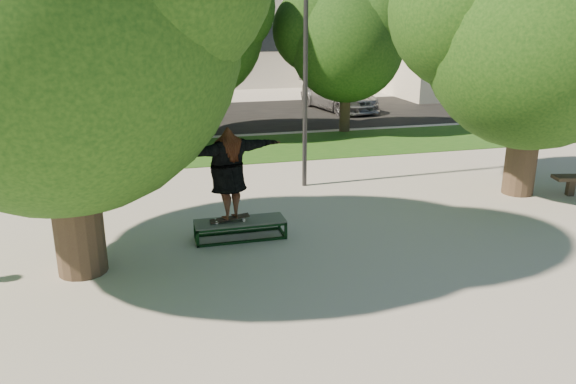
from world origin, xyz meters
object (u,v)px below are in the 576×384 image
object	(u,v)px
lamppost	(305,63)
grind_box	(240,229)
car_grey	(167,105)
car_silver_b	(338,95)
tree_left	(46,6)
tree_right	(533,24)
car_dark	(145,107)

from	to	relation	value
lamppost	grind_box	distance (m)	4.90
car_grey	car_silver_b	bearing A→B (deg)	16.04
tree_left	car_silver_b	world-z (taller)	tree_left
tree_left	car_silver_b	size ratio (longest dim) A/B	1.45
lamppost	tree_right	bearing A→B (deg)	-21.28
lamppost	car_silver_b	bearing A→B (deg)	66.50
tree_left	car_dark	bearing A→B (deg)	83.91
tree_left	car_dark	distance (m)	13.86
tree_right	car_grey	world-z (taller)	tree_right
car_dark	car_grey	world-z (taller)	car_dark
grind_box	car_silver_b	distance (m)	16.38
tree_left	grind_box	bearing A→B (deg)	13.60
tree_left	car_silver_b	distance (m)	18.90
lamppost	grind_box	xyz separation A→B (m)	(-2.27, -3.17, -2.96)
lamppost	grind_box	size ratio (longest dim) A/B	3.39
grind_box	car_silver_b	xyz separation A→B (m)	(7.27, 14.67, 0.52)
grind_box	car_silver_b	bearing A→B (deg)	63.65
car_dark	grind_box	bearing A→B (deg)	-82.13
tree_right	car_silver_b	xyz separation A→B (m)	(0.08, 13.42, -3.38)
tree_right	grind_box	bearing A→B (deg)	-170.07
tree_left	car_dark	world-z (taller)	tree_left
tree_right	grind_box	distance (m)	8.28
grind_box	car_grey	world-z (taller)	car_grey
grind_box	car_silver_b	size ratio (longest dim) A/B	0.37
tree_left	tree_right	xyz separation A→B (m)	(10.21, 1.99, -0.33)
tree_right	car_silver_b	size ratio (longest dim) A/B	1.33
tree_left	lamppost	bearing A→B (deg)	36.42
grind_box	car_grey	size ratio (longest dim) A/B	0.37
car_silver_b	tree_right	bearing A→B (deg)	-101.81
tree_right	lamppost	distance (m)	5.36
lamppost	car_dark	xyz separation A→B (m)	(-3.87, 9.39, -2.34)
car_grey	car_silver_b	size ratio (longest dim) A/B	0.99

